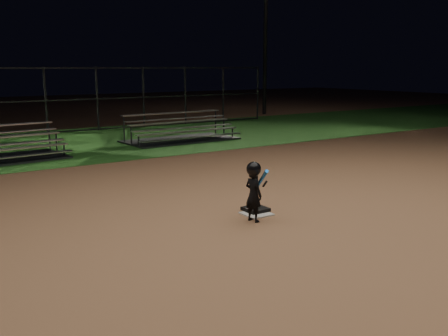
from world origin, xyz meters
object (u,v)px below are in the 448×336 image
(batting_tee, at_px, (256,202))
(bleacher_right, at_px, (181,135))
(child_batter, at_px, (254,190))
(home_plate, at_px, (256,214))
(light_pole_right, at_px, (266,19))

(batting_tee, height_order, bleacher_right, bleacher_right)
(bleacher_right, bearing_deg, child_batter, -113.85)
(home_plate, relative_size, batting_tee, 0.55)
(bleacher_right, height_order, light_pole_right, light_pole_right)
(home_plate, xyz_separation_m, child_batter, (-0.28, -0.28, 0.52))
(batting_tee, bearing_deg, child_batter, -131.09)
(bleacher_right, distance_m, light_pole_right, 11.83)
(child_batter, relative_size, bleacher_right, 0.26)
(batting_tee, xyz_separation_m, bleacher_right, (3.20, 8.41, 0.02))
(batting_tee, relative_size, light_pole_right, 0.10)
(child_batter, bearing_deg, home_plate, -54.74)
(child_batter, height_order, bleacher_right, child_batter)
(home_plate, relative_size, bleacher_right, 0.12)
(home_plate, distance_m, light_pole_right, 19.79)
(home_plate, distance_m, batting_tee, 0.22)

